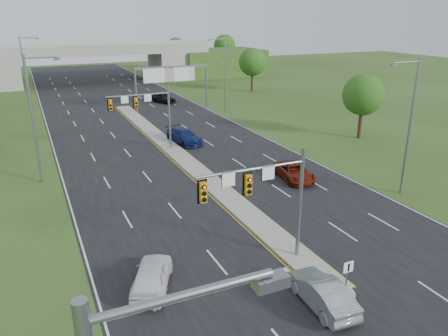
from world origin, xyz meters
TOP-DOWN VIEW (x-y plane):
  - ground at (0.00, 0.00)m, footprint 240.00×240.00m
  - road at (0.00, 35.00)m, footprint 24.00×160.00m
  - median at (0.00, 23.00)m, footprint 2.00×54.00m
  - median_nose at (0.00, -4.00)m, footprint 2.00×2.00m
  - lane_markings at (-0.60, 28.91)m, footprint 23.72×160.00m
  - signal_mast_near at (-2.26, -0.07)m, footprint 6.62×0.60m
  - signal_mast_far at (-2.26, 24.93)m, footprint 6.62×0.60m
  - keep_right_sign at (0.00, -4.53)m, footprint 0.60×0.13m
  - sign_gantry at (6.68, 44.92)m, footprint 11.58×0.44m
  - overpass at (0.00, 80.00)m, footprint 80.00×14.00m
  - lightpole_l_mid at (-13.30, 20.00)m, footprint 2.85×0.25m
  - lightpole_l_far at (-13.30, 55.00)m, footprint 2.85×0.25m
  - lightpole_r_near at (13.30, 5.00)m, footprint 2.85×0.25m
  - lightpole_r_far at (13.30, 40.00)m, footprint 2.85×0.25m
  - tree_r_near at (22.00, 20.00)m, footprint 4.80×4.80m
  - tree_r_mid at (26.00, 55.00)m, footprint 5.20×5.20m
  - tree_back_c at (24.00, 94.00)m, footprint 5.60×5.60m
  - tree_back_d at (38.00, 94.00)m, footprint 6.00×6.00m
  - car_white at (-8.92, 0.54)m, footprint 3.59×4.94m
  - car_silver at (-1.50, -4.46)m, footprint 1.85×4.70m
  - car_far_a at (7.18, 11.36)m, footprint 3.12×5.43m
  - car_far_b at (2.12, 26.53)m, footprint 3.24×5.88m
  - car_far_c at (7.15, 51.16)m, footprint 3.53×5.29m

SIDE VIEW (x-z plane):
  - ground at x=0.00m, z-range 0.00..0.00m
  - road at x=0.00m, z-range 0.00..0.02m
  - lane_markings at x=-0.60m, z-range 0.02..0.03m
  - median at x=0.00m, z-range 0.02..0.18m
  - median_nose at x=0.00m, z-range 0.02..0.18m
  - car_far_a at x=7.18m, z-range 0.02..1.44m
  - car_silver at x=-1.50m, z-range 0.02..1.54m
  - car_white at x=-8.92m, z-range 0.02..1.58m
  - car_far_b at x=2.12m, z-range 0.02..1.63m
  - car_far_c at x=7.15m, z-range 0.02..1.69m
  - keep_right_sign at x=0.00m, z-range 0.42..2.62m
  - overpass at x=0.00m, z-range -0.50..7.60m
  - signal_mast_near at x=-2.26m, z-range 1.23..8.23m
  - signal_mast_far at x=-2.26m, z-range 1.23..8.23m
  - tree_r_near at x=22.00m, z-range 1.38..8.98m
  - sign_gantry at x=6.68m, z-range 1.90..8.58m
  - tree_r_mid at x=26.00m, z-range 1.44..9.57m
  - tree_back_c at x=24.00m, z-range 1.35..9.67m
  - tree_back_d at x=38.00m, z-range 1.41..10.26m
  - lightpole_l_mid at x=-13.30m, z-range 0.60..11.60m
  - lightpole_l_far at x=-13.30m, z-range 0.60..11.60m
  - lightpole_r_near at x=13.30m, z-range 0.60..11.60m
  - lightpole_r_far at x=13.30m, z-range 0.60..11.60m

